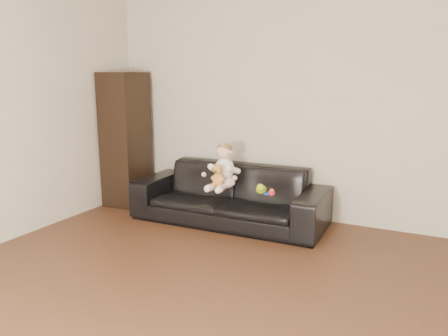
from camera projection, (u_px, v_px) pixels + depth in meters
The scene contains 9 objects.
wall_back at pixel (318, 103), 4.65m from camera, with size 5.00×5.00×0.00m, color beige.
sofa at pixel (229, 195), 4.77m from camera, with size 2.10×0.82×0.61m, color black.
cabinet at pixel (126, 139), 5.39m from camera, with size 0.41×0.56×1.62m, color black.
shelf_item at pixel (126, 110), 5.31m from camera, with size 0.18×0.25×0.28m, color silver.
baby at pixel (223, 169), 4.61m from camera, with size 0.33×0.40×0.49m.
teddy_bear at pixel (218, 176), 4.49m from camera, with size 0.13×0.13×0.23m.
toy_green at pixel (261, 189), 4.44m from camera, with size 0.10×0.13×0.09m, color #AFD719.
toy_rattle at pixel (272, 193), 4.35m from camera, with size 0.07×0.07×0.07m, color red.
toy_blue_disc at pixel (268, 193), 4.44m from camera, with size 0.09×0.09×0.01m, color blue.
Camera 1 is at (1.19, -1.90, 1.58)m, focal length 35.00 mm.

